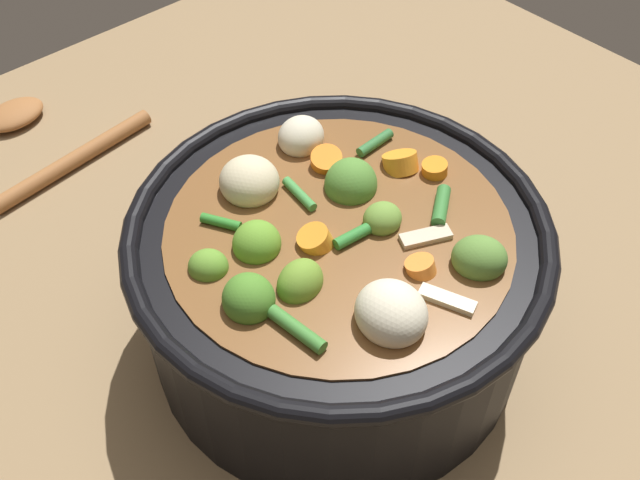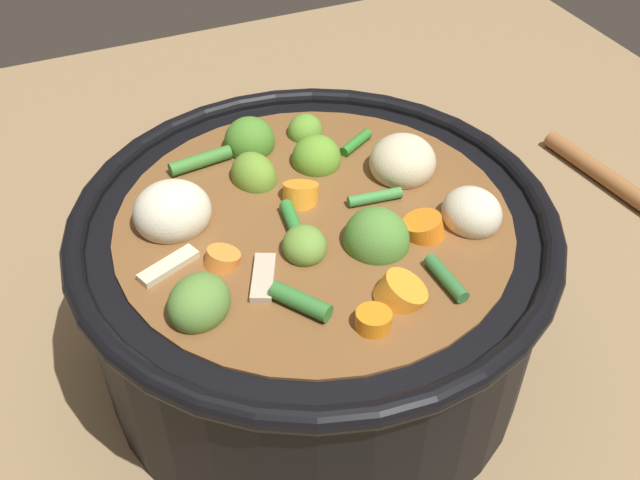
{
  "view_description": "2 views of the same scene",
  "coord_description": "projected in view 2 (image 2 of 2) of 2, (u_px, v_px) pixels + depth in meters",
  "views": [
    {
      "loc": [
        0.27,
        -0.26,
        0.52
      ],
      "look_at": [
        -0.0,
        -0.01,
        0.12
      ],
      "focal_mm": 41.51,
      "sensor_mm": 36.0,
      "label": 1
    },
    {
      "loc": [
        0.14,
        0.33,
        0.44
      ],
      "look_at": [
        -0.0,
        -0.0,
        0.11
      ],
      "focal_mm": 41.08,
      "sensor_mm": 36.0,
      "label": 2
    }
  ],
  "objects": [
    {
      "name": "ground_plane",
      "position": [
        315.0,
        348.0,
        0.56
      ],
      "size": [
        1.1,
        1.1,
        0.0
      ],
      "primitive_type": "plane",
      "color": "#8C704C"
    },
    {
      "name": "cooking_pot",
      "position": [
        314.0,
        281.0,
        0.51
      ],
      "size": [
        0.32,
        0.32,
        0.16
      ],
      "color": "black",
      "rests_on": "ground_plane"
    }
  ]
}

